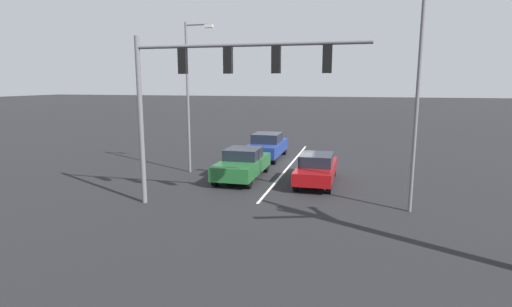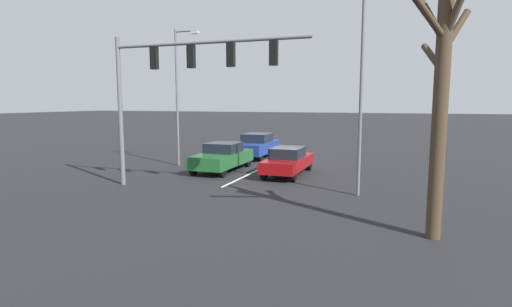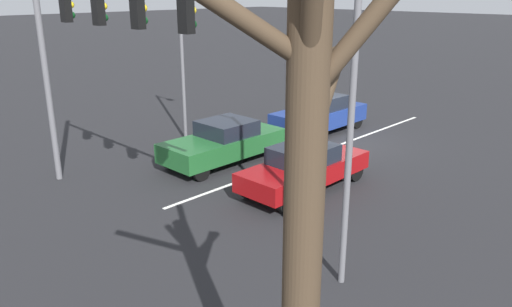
% 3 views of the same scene
% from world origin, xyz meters
% --- Properties ---
extents(ground_plane, '(240.00, 240.00, 0.00)m').
position_xyz_m(ground_plane, '(0.00, 0.00, 0.00)').
color(ground_plane, black).
extents(lane_stripe_left_divider, '(0.12, 15.37, 0.01)m').
position_xyz_m(lane_stripe_left_divider, '(0.00, 1.68, 0.01)').
color(lane_stripe_left_divider, silver).
rests_on(lane_stripe_left_divider, ground_plane).
extents(car_darkgreen_midlane_front, '(1.94, 4.77, 1.57)m').
position_xyz_m(car_darkgreen_midlane_front, '(1.83, 5.28, 0.78)').
color(car_darkgreen_midlane_front, '#1E5928').
rests_on(car_darkgreen_midlane_front, ground_plane).
extents(car_maroon_leftlane_front, '(1.74, 4.73, 1.47)m').
position_xyz_m(car_maroon_leftlane_front, '(-1.98, 5.28, 0.76)').
color(car_maroon_leftlane_front, maroon).
rests_on(car_maroon_leftlane_front, ground_plane).
extents(car_navy_midlane_second, '(1.94, 4.70, 1.67)m').
position_xyz_m(car_navy_midlane_second, '(1.83, -0.45, 0.84)').
color(car_navy_midlane_second, navy).
rests_on(car_navy_midlane_second, ground_plane).
extents(traffic_signal_gantry, '(8.93, 0.37, 6.71)m').
position_xyz_m(traffic_signal_gantry, '(1.55, 10.35, 5.05)').
color(traffic_signal_gantry, slate).
rests_on(traffic_signal_gantry, ground_plane).
extents(street_lamp_right_shoulder, '(1.57, 0.24, 8.05)m').
position_xyz_m(street_lamp_right_shoulder, '(4.95, 4.53, 4.59)').
color(street_lamp_right_shoulder, slate).
rests_on(street_lamp_right_shoulder, ground_plane).
extents(street_lamp_left_shoulder, '(1.53, 0.24, 8.97)m').
position_xyz_m(street_lamp_left_shoulder, '(-5.82, 8.87, 5.05)').
color(street_lamp_left_shoulder, slate).
rests_on(street_lamp_left_shoulder, ground_plane).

